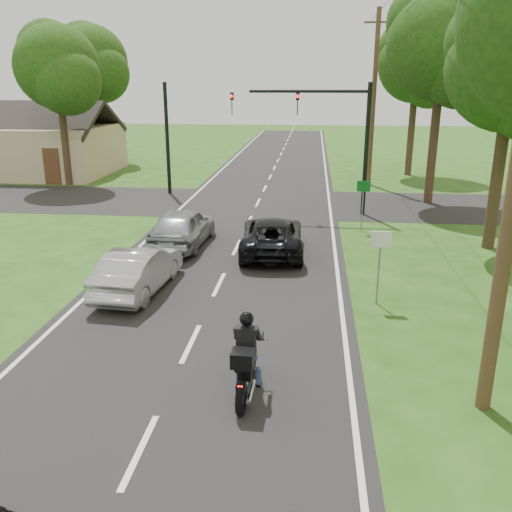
{
  "coord_description": "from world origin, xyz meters",
  "views": [
    {
      "loc": [
        2.78,
        -11.51,
        6.0
      ],
      "look_at": [
        1.26,
        3.0,
        1.3
      ],
      "focal_mm": 38.0,
      "sensor_mm": 36.0,
      "label": 1
    }
  ],
  "objects_px": {
    "motorcycle_rider": "(246,363)",
    "traffic_signal": "(326,125)",
    "dark_suv": "(272,235)",
    "silver_sedan": "(138,270)",
    "sign_green": "(363,193)",
    "utility_pole_far": "(374,98)",
    "silver_suv": "(183,227)",
    "sign_white": "(380,250)"
  },
  "relations": [
    {
      "from": "utility_pole_far",
      "to": "sign_green",
      "type": "bearing_deg",
      "value": -96.73
    },
    {
      "from": "silver_sedan",
      "to": "silver_suv",
      "type": "bearing_deg",
      "value": -87.99
    },
    {
      "from": "motorcycle_rider",
      "to": "silver_sedan",
      "type": "relative_size",
      "value": 0.51
    },
    {
      "from": "motorcycle_rider",
      "to": "dark_suv",
      "type": "bearing_deg",
      "value": 93.01
    },
    {
      "from": "traffic_signal",
      "to": "sign_white",
      "type": "relative_size",
      "value": 3.0
    },
    {
      "from": "silver_suv",
      "to": "sign_white",
      "type": "bearing_deg",
      "value": 146.34
    },
    {
      "from": "silver_sedan",
      "to": "sign_white",
      "type": "bearing_deg",
      "value": -177.32
    },
    {
      "from": "utility_pole_far",
      "to": "sign_white",
      "type": "bearing_deg",
      "value": -94.51
    },
    {
      "from": "silver_sedan",
      "to": "silver_suv",
      "type": "relative_size",
      "value": 0.93
    },
    {
      "from": "silver_suv",
      "to": "sign_green",
      "type": "relative_size",
      "value": 2.06
    },
    {
      "from": "dark_suv",
      "to": "utility_pole_far",
      "type": "height_order",
      "value": "utility_pole_far"
    },
    {
      "from": "motorcycle_rider",
      "to": "sign_green",
      "type": "xyz_separation_m",
      "value": [
        3.3,
        13.04,
        0.89
      ]
    },
    {
      "from": "dark_suv",
      "to": "sign_green",
      "type": "xyz_separation_m",
      "value": [
        3.52,
        3.49,
        0.93
      ]
    },
    {
      "from": "motorcycle_rider",
      "to": "dark_suv",
      "type": "distance_m",
      "value": 9.55
    },
    {
      "from": "dark_suv",
      "to": "silver_sedan",
      "type": "bearing_deg",
      "value": 46.19
    },
    {
      "from": "dark_suv",
      "to": "silver_suv",
      "type": "bearing_deg",
      "value": -10.87
    },
    {
      "from": "motorcycle_rider",
      "to": "sign_white",
      "type": "bearing_deg",
      "value": 60.06
    },
    {
      "from": "sign_white",
      "to": "sign_green",
      "type": "bearing_deg",
      "value": 88.57
    },
    {
      "from": "motorcycle_rider",
      "to": "dark_suv",
      "type": "height_order",
      "value": "motorcycle_rider"
    },
    {
      "from": "dark_suv",
      "to": "silver_sedan",
      "type": "distance_m",
      "value": 5.62
    },
    {
      "from": "utility_pole_far",
      "to": "traffic_signal",
      "type": "bearing_deg",
      "value": -109.68
    },
    {
      "from": "motorcycle_rider",
      "to": "utility_pole_far",
      "type": "relative_size",
      "value": 0.21
    },
    {
      "from": "dark_suv",
      "to": "traffic_signal",
      "type": "height_order",
      "value": "traffic_signal"
    },
    {
      "from": "silver_sedan",
      "to": "sign_green",
      "type": "height_order",
      "value": "sign_green"
    },
    {
      "from": "dark_suv",
      "to": "utility_pole_far",
      "type": "distance_m",
      "value": 15.92
    },
    {
      "from": "silver_sedan",
      "to": "dark_suv",
      "type": "bearing_deg",
      "value": -125.94
    },
    {
      "from": "silver_suv",
      "to": "utility_pole_far",
      "type": "height_order",
      "value": "utility_pole_far"
    },
    {
      "from": "silver_sedan",
      "to": "silver_suv",
      "type": "distance_m",
      "value": 4.74
    },
    {
      "from": "silver_sedan",
      "to": "sign_green",
      "type": "relative_size",
      "value": 1.92
    },
    {
      "from": "sign_white",
      "to": "dark_suv",
      "type": "bearing_deg",
      "value": 126.39
    },
    {
      "from": "sign_green",
      "to": "silver_sedan",
      "type": "bearing_deg",
      "value": -132.76
    },
    {
      "from": "utility_pole_far",
      "to": "sign_green",
      "type": "relative_size",
      "value": 4.71
    },
    {
      "from": "motorcycle_rider",
      "to": "traffic_signal",
      "type": "distance_m",
      "value": 16.51
    },
    {
      "from": "traffic_signal",
      "to": "utility_pole_far",
      "type": "bearing_deg",
      "value": 70.32
    },
    {
      "from": "silver_sedan",
      "to": "silver_suv",
      "type": "height_order",
      "value": "silver_suv"
    },
    {
      "from": "silver_suv",
      "to": "traffic_signal",
      "type": "relative_size",
      "value": 0.69
    },
    {
      "from": "silver_sedan",
      "to": "sign_green",
      "type": "xyz_separation_m",
      "value": [
        7.18,
        7.76,
        0.91
      ]
    },
    {
      "from": "silver_suv",
      "to": "traffic_signal",
      "type": "xyz_separation_m",
      "value": [
        5.4,
        6.05,
        3.38
      ]
    },
    {
      "from": "silver_suv",
      "to": "utility_pole_far",
      "type": "relative_size",
      "value": 0.44
    },
    {
      "from": "silver_suv",
      "to": "sign_white",
      "type": "height_order",
      "value": "sign_white"
    },
    {
      "from": "motorcycle_rider",
      "to": "silver_suv",
      "type": "relative_size",
      "value": 0.47
    },
    {
      "from": "sign_green",
      "to": "traffic_signal",
      "type": "bearing_deg",
      "value": 117.38
    }
  ]
}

